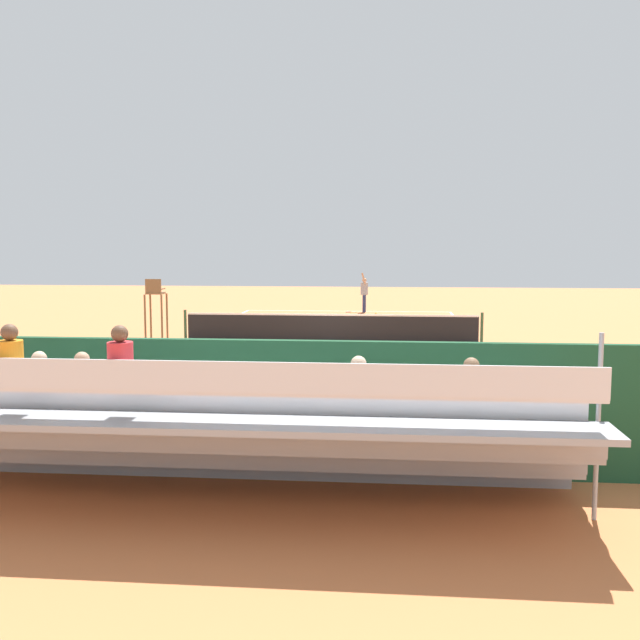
% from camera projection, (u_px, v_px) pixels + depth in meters
% --- Properties ---
extents(ground_plane, '(60.00, 60.00, 0.00)m').
position_uv_depth(ground_plane, '(331.00, 342.00, 24.74)').
color(ground_plane, '#D17542').
extents(court_line_markings, '(10.10, 22.20, 0.01)m').
position_uv_depth(court_line_markings, '(331.00, 342.00, 24.77)').
color(court_line_markings, white).
rests_on(court_line_markings, ground).
extents(tennis_net, '(10.30, 0.10, 1.07)m').
position_uv_depth(tennis_net, '(331.00, 328.00, 24.68)').
color(tennis_net, black).
rests_on(tennis_net, ground).
extents(backdrop_wall, '(18.00, 0.16, 2.00)m').
position_uv_depth(backdrop_wall, '(258.00, 406.00, 10.77)').
color(backdrop_wall, '#1E4C2D').
rests_on(backdrop_wall, ground).
extents(bleacher_stand, '(9.06, 2.40, 2.48)m').
position_uv_depth(bleacher_stand, '(226.00, 431.00, 9.44)').
color(bleacher_stand, '#9EA0A5').
rests_on(bleacher_stand, ground).
extents(umpire_chair, '(0.67, 0.67, 2.14)m').
position_uv_depth(umpire_chair, '(155.00, 302.00, 25.29)').
color(umpire_chair, brown).
rests_on(umpire_chair, ground).
extents(courtside_bench, '(1.80, 0.40, 0.93)m').
position_uv_depth(courtside_bench, '(404.00, 426.00, 11.34)').
color(courtside_bench, '#9E754C').
rests_on(courtside_bench, ground).
extents(equipment_bag, '(0.90, 0.36, 0.36)m').
position_uv_depth(equipment_bag, '(291.00, 449.00, 11.42)').
color(equipment_bag, black).
rests_on(equipment_bag, ground).
extents(tennis_player, '(0.40, 0.54, 1.93)m').
position_uv_depth(tennis_player, '(364.00, 291.00, 35.04)').
color(tennis_player, navy).
rests_on(tennis_player, ground).
extents(tennis_racket, '(0.59, 0.38, 0.03)m').
position_uv_depth(tennis_racket, '(353.00, 312.00, 35.05)').
color(tennis_racket, black).
rests_on(tennis_racket, ground).
extents(tennis_ball_near, '(0.07, 0.07, 0.07)m').
position_uv_depth(tennis_ball_near, '(376.00, 313.00, 34.29)').
color(tennis_ball_near, '#CCDB33').
rests_on(tennis_ball_near, ground).
extents(tennis_ball_far, '(0.07, 0.07, 0.07)m').
position_uv_depth(tennis_ball_far, '(361.00, 318.00, 32.13)').
color(tennis_ball_far, '#CCDB33').
rests_on(tennis_ball_far, ground).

